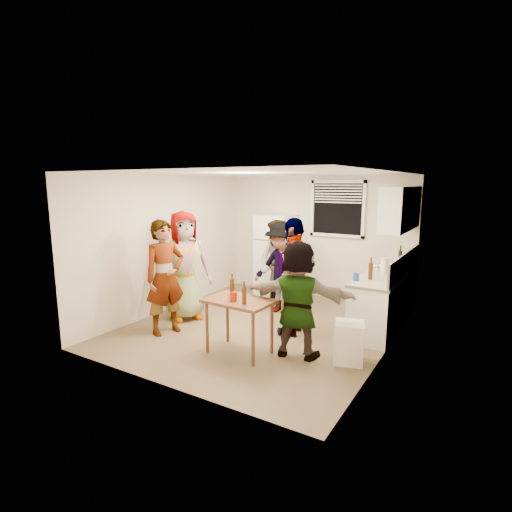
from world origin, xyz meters
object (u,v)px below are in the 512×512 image
Objects in this scene: beer_bottle_table at (244,304)px; guest_black at (293,333)px; kettle at (383,272)px; guest_back_right at (281,312)px; beer_bottle_counter at (370,279)px; guest_stripe at (167,332)px; red_cup at (234,301)px; serving_table at (240,353)px; refrigerator at (276,255)px; trash_bin at (349,344)px; guest_back_left at (278,309)px; guest_orange at (297,355)px; blue_cup at (356,281)px; wine_bottle at (400,265)px; guest_grey at (186,318)px.

guest_black is at bearing 83.01° from beer_bottle_table.
guest_back_right is at bearing -155.11° from kettle.
beer_bottle_counter is 3.30m from guest_stripe.
red_cup is at bearing 168.76° from beer_bottle_table.
beer_bottle_table is (0.17, -0.13, 0.78)m from serving_table.
refrigerator is 3.44m from trash_bin.
guest_back_left reaches higher than guest_back_right.
serving_table is 0.51× the size of guest_stripe.
guest_orange reaches higher than guest_stripe.
blue_cup is 1.12m from trash_bin.
wine_bottle is 2.32m from guest_back_right.
trash_bin is 2.25m from guest_back_right.
guest_stripe is 1.08× the size of guest_back_right.
wine_bottle reaches higher than kettle.
blue_cup reaches higher than trash_bin.
blue_cup is 1.99m from guest_back_left.
guest_stripe is (-2.62, -1.34, -0.90)m from blue_cup.
wine_bottle is at bearing 36.65° from guest_back_left.
beer_bottle_table is 2.23m from guest_back_right.
guest_back_right is at bearing -14.39° from guest_grey.
trash_bin reaches higher than guest_stripe.
red_cup is 2.16m from guest_back_right.
guest_black is at bearing -40.24° from guest_stripe.
red_cup is 1.96m from guest_grey.
wine_bottle is 0.29× the size of serving_table.
guest_orange is (-0.67, -0.18, -0.25)m from trash_bin.
wine_bottle is 1.18× the size of beer_bottle_table.
beer_bottle_table is 2.37m from guest_back_left.
guest_orange is at bearing -165.01° from trash_bin.
wine_bottle is 0.16× the size of guest_back_left.
guest_orange is at bearing -113.23° from blue_cup.
beer_bottle_counter is at bearing 50.52° from red_cup.
guest_black is at bearing -69.79° from guest_orange.
trash_bin is at bearing -61.05° from guest_grey.
serving_table is 0.81m from guest_orange.
red_cup reaches higher than guest_back_right.
guest_back_right is (-0.34, 1.90, 0.00)m from serving_table.
beer_bottle_table is at bearing -152.70° from trash_bin.
guest_back_left is 2.07m from guest_orange.
refrigerator is 6.44× the size of wine_bottle.
beer_bottle_counter is 0.14× the size of guest_stripe.
serving_table is 1.78m from guest_grey.
beer_bottle_counter is at bearing 50.43° from blue_cup.
guest_back_left is (-0.43, 2.11, -0.78)m from red_cup.
red_cup is (-1.43, -0.60, 0.53)m from trash_bin.
guest_stripe is at bearing 174.14° from red_cup.
kettle is at bearing -33.61° from guest_stripe.
serving_table is (1.00, -2.90, -0.85)m from refrigerator.
guest_orange is at bearing -116.12° from beer_bottle_counter.
beer_bottle_table is 0.13× the size of guest_back_left.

